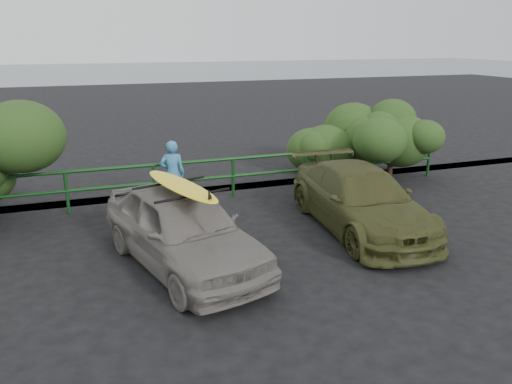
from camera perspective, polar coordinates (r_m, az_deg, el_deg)
ground at (r=8.22m, az=0.87°, el=-11.25°), size 80.00×80.00×0.00m
ocean at (r=66.95m, az=-17.58°, el=13.04°), size 200.00×200.00×0.00m
guardrail at (r=12.52m, az=-7.02°, el=1.30°), size 14.00×0.08×1.04m
shrub_right at (r=14.66m, az=11.97°, el=5.85°), size 3.20×2.40×2.26m
sedan at (r=8.89m, az=-8.36°, el=-4.15°), size 2.71×4.45×1.42m
olive_vehicle at (r=10.79m, az=11.83°, el=-0.81°), size 2.11×4.60×1.30m
man at (r=12.10m, az=-9.51°, el=2.07°), size 0.64×0.48×1.62m
roof_rack at (r=8.66m, az=-8.57°, el=0.36°), size 1.58×1.29×0.05m
surfboard at (r=8.64m, az=-8.59°, el=0.74°), size 1.12×2.47×0.07m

